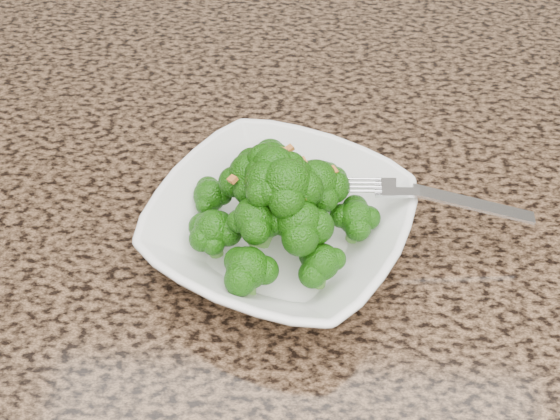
# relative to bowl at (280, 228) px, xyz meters

# --- Properties ---
(granite_counter) EXTENTS (1.64, 1.04, 0.03)m
(granite_counter) POSITION_rel_bowl_xyz_m (0.00, 0.04, -0.04)
(granite_counter) COLOR brown
(granite_counter) RESTS_ON cabinet
(bowl) EXTENTS (0.29, 0.29, 0.05)m
(bowl) POSITION_rel_bowl_xyz_m (0.00, 0.00, 0.00)
(bowl) COLOR white
(bowl) RESTS_ON granite_counter
(broccoli_pile) EXTENTS (0.19, 0.19, 0.07)m
(broccoli_pile) POSITION_rel_bowl_xyz_m (0.00, 0.00, 0.06)
(broccoli_pile) COLOR #1B5B0A
(broccoli_pile) RESTS_ON bowl
(garlic_topping) EXTENTS (0.12, 0.12, 0.01)m
(garlic_topping) POSITION_rel_bowl_xyz_m (0.00, 0.00, 0.10)
(garlic_topping) COLOR orange
(garlic_topping) RESTS_ON broccoli_pile
(fork) EXTENTS (0.18, 0.04, 0.01)m
(fork) POSITION_rel_bowl_xyz_m (0.11, 0.02, 0.03)
(fork) COLOR silver
(fork) RESTS_ON bowl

